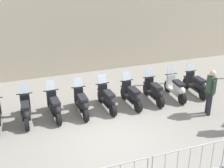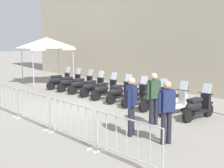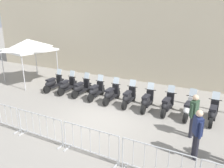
{
  "view_description": "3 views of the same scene",
  "coord_description": "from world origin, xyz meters",
  "px_view_note": "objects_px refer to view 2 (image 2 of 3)",
  "views": [
    {
      "loc": [
        -1.32,
        -8.06,
        5.39
      ],
      "look_at": [
        0.32,
        2.41,
        0.91
      ],
      "focal_mm": 48.2,
      "sensor_mm": 36.0,
      "label": 1
    },
    {
      "loc": [
        11.56,
        -5.03,
        2.83
      ],
      "look_at": [
        0.21,
        1.63,
        0.88
      ],
      "focal_mm": 49.36,
      "sensor_mm": 36.0,
      "label": 2
    },
    {
      "loc": [
        6.21,
        -6.81,
        4.67
      ],
      "look_at": [
        -0.61,
        1.62,
        1.14
      ],
      "focal_mm": 36.37,
      "sensor_mm": 36.0,
      "label": 3
    }
  ],
  "objects_px": {
    "motorcycle_5": "(120,92)",
    "officer_near_row_end": "(131,103)",
    "motorcycle_7": "(154,99)",
    "motorcycle_9": "(197,107)",
    "motorcycle_4": "(105,90)",
    "barrier_segment_4": "(71,122)",
    "barrier_segment_3": "(33,108)",
    "officer_by_barriers": "(167,109)",
    "motorcycle_3": "(93,87)",
    "motorcycle_0": "(59,81)",
    "motorcycle_6": "(135,96)",
    "officer_mid_plaza": "(154,96)",
    "motorcycle_1": "(70,83)",
    "motorcycle_2": "(81,85)",
    "barrier_segment_5": "(127,141)",
    "barrier_segment_2": "(6,99)",
    "canopy_tent": "(46,44)",
    "motorcycle_8": "(173,103)"
  },
  "relations": [
    {
      "from": "motorcycle_1",
      "to": "motorcycle_4",
      "type": "distance_m",
      "value": 2.98
    },
    {
      "from": "motorcycle_5",
      "to": "officer_near_row_end",
      "type": "relative_size",
      "value": 0.99
    },
    {
      "from": "barrier_segment_5",
      "to": "officer_by_barriers",
      "type": "xyz_separation_m",
      "value": [
        -0.57,
        1.64,
        0.46
      ]
    },
    {
      "from": "motorcycle_0",
      "to": "motorcycle_5",
      "type": "height_order",
      "value": "same"
    },
    {
      "from": "motorcycle_1",
      "to": "motorcycle_4",
      "type": "height_order",
      "value": "same"
    },
    {
      "from": "barrier_segment_3",
      "to": "barrier_segment_5",
      "type": "relative_size",
      "value": 1.0
    },
    {
      "from": "motorcycle_1",
      "to": "motorcycle_2",
      "type": "distance_m",
      "value": 0.99
    },
    {
      "from": "barrier_segment_3",
      "to": "barrier_segment_5",
      "type": "bearing_deg",
      "value": 11.21
    },
    {
      "from": "motorcycle_7",
      "to": "barrier_segment_3",
      "type": "relative_size",
      "value": 0.82
    },
    {
      "from": "motorcycle_3",
      "to": "motorcycle_4",
      "type": "distance_m",
      "value": 0.99
    },
    {
      "from": "officer_mid_plaza",
      "to": "officer_by_barriers",
      "type": "height_order",
      "value": "same"
    },
    {
      "from": "barrier_segment_2",
      "to": "barrier_segment_4",
      "type": "bearing_deg",
      "value": 11.21
    },
    {
      "from": "motorcycle_7",
      "to": "motorcycle_9",
      "type": "bearing_deg",
      "value": 11.65
    },
    {
      "from": "motorcycle_9",
      "to": "barrier_segment_5",
      "type": "height_order",
      "value": "motorcycle_9"
    },
    {
      "from": "motorcycle_7",
      "to": "motorcycle_8",
      "type": "bearing_deg",
      "value": 10.16
    },
    {
      "from": "motorcycle_8",
      "to": "barrier_segment_3",
      "type": "bearing_deg",
      "value": -106.53
    },
    {
      "from": "barrier_segment_5",
      "to": "officer_by_barriers",
      "type": "distance_m",
      "value": 1.8
    },
    {
      "from": "officer_near_row_end",
      "to": "barrier_segment_5",
      "type": "bearing_deg",
      "value": -36.92
    },
    {
      "from": "officer_by_barriers",
      "to": "motorcycle_2",
      "type": "bearing_deg",
      "value": 171.15
    },
    {
      "from": "motorcycle_3",
      "to": "barrier_segment_3",
      "type": "relative_size",
      "value": 0.81
    },
    {
      "from": "motorcycle_2",
      "to": "barrier_segment_5",
      "type": "relative_size",
      "value": 0.82
    },
    {
      "from": "officer_mid_plaza",
      "to": "officer_by_barriers",
      "type": "bearing_deg",
      "value": -27.53
    },
    {
      "from": "motorcycle_8",
      "to": "canopy_tent",
      "type": "bearing_deg",
      "value": -172.6
    },
    {
      "from": "motorcycle_5",
      "to": "barrier_segment_2",
      "type": "xyz_separation_m",
      "value": [
        -0.71,
        -4.73,
        0.07
      ]
    },
    {
      "from": "motorcycle_0",
      "to": "motorcycle_2",
      "type": "distance_m",
      "value": 1.99
    },
    {
      "from": "barrier_segment_4",
      "to": "officer_near_row_end",
      "type": "bearing_deg",
      "value": 72.03
    },
    {
      "from": "motorcycle_0",
      "to": "officer_by_barriers",
      "type": "bearing_deg",
      "value": -4.57
    },
    {
      "from": "motorcycle_0",
      "to": "motorcycle_9",
      "type": "bearing_deg",
      "value": 11.39
    },
    {
      "from": "motorcycle_1",
      "to": "motorcycle_9",
      "type": "relative_size",
      "value": 1.0
    },
    {
      "from": "officer_by_barriers",
      "to": "motorcycle_7",
      "type": "bearing_deg",
      "value": 146.84
    },
    {
      "from": "motorcycle_6",
      "to": "motorcycle_8",
      "type": "xyz_separation_m",
      "value": [
        1.94,
        0.4,
        0.0
      ]
    },
    {
      "from": "officer_by_barriers",
      "to": "officer_mid_plaza",
      "type": "bearing_deg",
      "value": 152.47
    },
    {
      "from": "motorcycle_6",
      "to": "motorcycle_2",
      "type": "bearing_deg",
      "value": -170.34
    },
    {
      "from": "barrier_segment_3",
      "to": "barrier_segment_4",
      "type": "bearing_deg",
      "value": 11.21
    },
    {
      "from": "motorcycle_0",
      "to": "motorcycle_6",
      "type": "xyz_separation_m",
      "value": [
        5.86,
        1.14,
        0.0
      ]
    },
    {
      "from": "motorcycle_0",
      "to": "barrier_segment_3",
      "type": "distance_m",
      "value": 7.17
    },
    {
      "from": "barrier_segment_3",
      "to": "officer_by_barriers",
      "type": "bearing_deg",
      "value": 33.43
    },
    {
      "from": "motorcycle_3",
      "to": "motorcycle_4",
      "type": "relative_size",
      "value": 0.99
    },
    {
      "from": "motorcycle_5",
      "to": "officer_near_row_end",
      "type": "xyz_separation_m",
      "value": [
        4.2,
        -2.2,
        0.53
      ]
    },
    {
      "from": "motorcycle_3",
      "to": "motorcycle_9",
      "type": "xyz_separation_m",
      "value": [
        5.85,
        1.14,
        0.0
      ]
    },
    {
      "from": "barrier_segment_2",
      "to": "barrier_segment_5",
      "type": "xyz_separation_m",
      "value": [
        6.55,
        1.3,
        0.0
      ]
    },
    {
      "from": "motorcycle_4",
      "to": "officer_near_row_end",
      "type": "distance_m",
      "value": 5.57
    },
    {
      "from": "motorcycle_1",
      "to": "barrier_segment_2",
      "type": "xyz_separation_m",
      "value": [
        3.2,
        -3.99,
        0.07
      ]
    },
    {
      "from": "motorcycle_4",
      "to": "barrier_segment_4",
      "type": "relative_size",
      "value": 0.82
    },
    {
      "from": "motorcycle_9",
      "to": "canopy_tent",
      "type": "height_order",
      "value": "canopy_tent"
    },
    {
      "from": "motorcycle_3",
      "to": "motorcycle_0",
      "type": "bearing_deg",
      "value": -167.85
    },
    {
      "from": "motorcycle_0",
      "to": "motorcycle_4",
      "type": "height_order",
      "value": "same"
    },
    {
      "from": "motorcycle_6",
      "to": "canopy_tent",
      "type": "bearing_deg",
      "value": -173.62
    },
    {
      "from": "barrier_segment_2",
      "to": "officer_near_row_end",
      "type": "bearing_deg",
      "value": 27.3
    },
    {
      "from": "motorcycle_3",
      "to": "motorcycle_6",
      "type": "height_order",
      "value": "same"
    }
  ]
}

